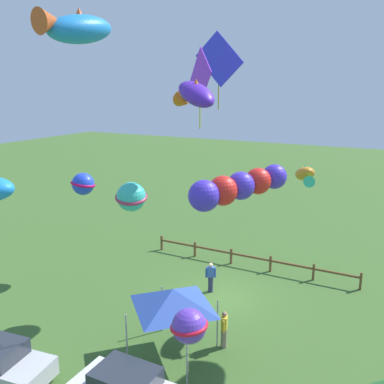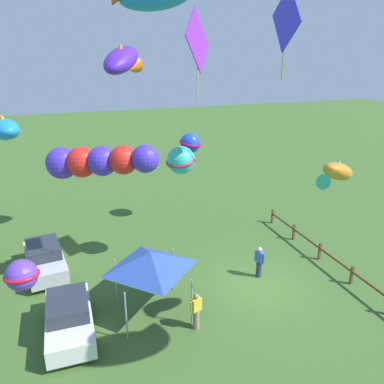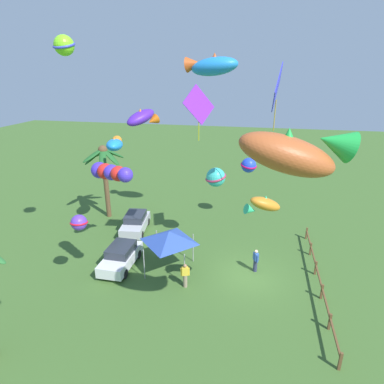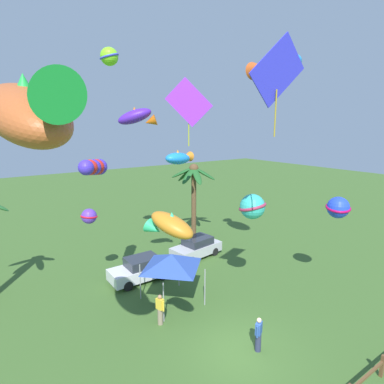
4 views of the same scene
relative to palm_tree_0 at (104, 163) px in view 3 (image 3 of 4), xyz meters
name	(u,v)px [view 3 (image 3 of 4)]	position (x,y,z in m)	size (l,w,h in m)	color
ground_plane	(248,276)	(-6.71, -12.83, -4.99)	(120.00, 120.00, 0.00)	#3D6028
palm_tree_0	(104,163)	(0.00, 0.00, 0.00)	(3.60, 3.40, 6.56)	brown
rail_fence	(319,278)	(-6.82, -17.09, -4.40)	(12.28, 0.12, 0.95)	brown
parked_car_0	(121,256)	(-7.28, -4.39, -4.24)	(3.91, 1.76, 1.51)	silver
parked_car_1	(135,222)	(-2.20, -3.45, -4.24)	(4.09, 2.19, 1.51)	#BCBCC1
spectator_0	(256,260)	(-6.04, -13.26, -4.17)	(0.50, 0.38, 1.59)	#2D3351
spectator_1	(185,275)	(-8.58, -9.12, -4.17)	(0.33, 0.53, 1.59)	gray
festival_tent	(169,237)	(-7.02, -7.72, -2.52)	(2.86, 2.86, 2.85)	#9E9EA3
kite_ball_0	(79,223)	(-10.02, -3.39, -0.52)	(1.07, 1.06, 0.90)	#6036C5
kite_tube_1	(110,172)	(-10.29, -5.69, 2.65)	(2.11, 2.82, 1.08)	#432CD2
kite_fish_2	(115,144)	(-3.20, -2.69, 2.45)	(2.75, 1.77, 1.10)	#1F88F2
kite_diamond_3	(199,106)	(-7.19, -9.63, 5.67)	(1.63, 1.46, 3.00)	#962DEB
kite_ball_4	(64,45)	(-7.96, -2.59, 8.67)	(1.27, 1.28, 1.05)	#7FEB21
kite_ball_5	(249,165)	(1.22, -12.23, 0.19)	(1.90, 1.90, 1.22)	blue
kite_ball_6	(216,177)	(-3.47, -10.16, 0.51)	(2.03, 2.03, 1.34)	#34BDB0
kite_fish_7	(211,66)	(-1.50, -9.40, 7.75)	(2.12, 3.90, 1.65)	#2083DC
kite_fish_8	(294,152)	(-14.28, -14.00, 5.02)	(2.00, 3.86, 2.02)	#B75628
kite_fish_9	(142,118)	(-8.38, -6.85, 5.12)	(2.09, 1.72, 1.14)	#5021BA
kite_fish_10	(263,205)	(-10.51, -13.31, 1.62)	(1.41, 1.95, 1.08)	orange
kite_diamond_11	(277,88)	(-6.16, -13.65, 6.55)	(2.56, 0.41, 3.57)	#3435E7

